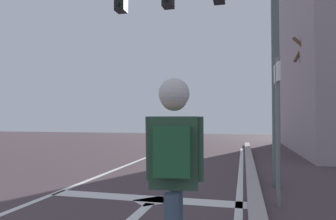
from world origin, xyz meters
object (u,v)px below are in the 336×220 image
Objects in this scene: street_sign_post at (277,109)px; roadside_tree at (308,101)px; traffic_signal_mast at (207,17)px; skater at (174,156)px.

roadside_tree is at bearing 75.58° from street_sign_post.
roadside_tree reaches higher than street_sign_post.
street_sign_post is at bearing -104.42° from roadside_tree.
traffic_signal_mast is 2.05× the size of street_sign_post.
traffic_signal_mast reaches higher than street_sign_post.
roadside_tree is (3.07, 5.55, -1.54)m from traffic_signal_mast.
street_sign_post is (1.27, -1.44, -2.05)m from traffic_signal_mast.
skater is at bearing -106.12° from roadside_tree.
skater is 4.95m from traffic_signal_mast.
street_sign_post is 7.24m from roadside_tree.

